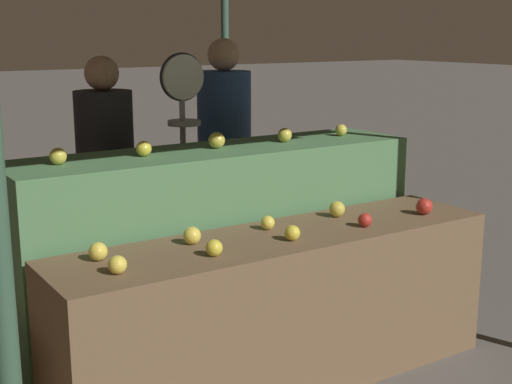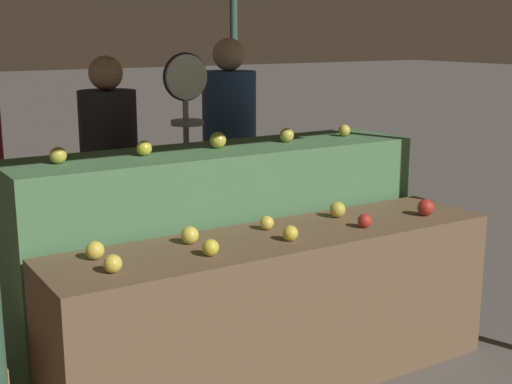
# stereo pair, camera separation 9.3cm
# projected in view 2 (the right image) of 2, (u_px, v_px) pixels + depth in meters

# --- Properties ---
(ground_plane) EXTENTS (60.00, 60.00, 0.00)m
(ground_plane) POSITION_uv_depth(u_px,v_px,m) (278.00, 382.00, 3.61)
(ground_plane) COLOR #59544F
(display_counter_front) EXTENTS (2.30, 0.55, 0.77)m
(display_counter_front) POSITION_uv_depth(u_px,v_px,m) (279.00, 310.00, 3.52)
(display_counter_front) COLOR brown
(display_counter_front) RESTS_ON ground_plane
(display_counter_back) EXTENTS (2.30, 0.55, 1.11)m
(display_counter_back) POSITION_uv_depth(u_px,v_px,m) (220.00, 247.00, 3.98)
(display_counter_back) COLOR #4C7A4C
(display_counter_back) RESTS_ON ground_plane
(apple_front_0) EXTENTS (0.08, 0.08, 0.08)m
(apple_front_0) POSITION_uv_depth(u_px,v_px,m) (113.00, 264.00, 2.90)
(apple_front_0) COLOR yellow
(apple_front_0) RESTS_ON display_counter_front
(apple_front_1) EXTENTS (0.08, 0.08, 0.08)m
(apple_front_1) POSITION_uv_depth(u_px,v_px,m) (211.00, 248.00, 3.11)
(apple_front_1) COLOR gold
(apple_front_1) RESTS_ON display_counter_front
(apple_front_2) EXTENTS (0.07, 0.07, 0.07)m
(apple_front_2) POSITION_uv_depth(u_px,v_px,m) (290.00, 233.00, 3.34)
(apple_front_2) COLOR gold
(apple_front_2) RESTS_ON display_counter_front
(apple_front_3) EXTENTS (0.07, 0.07, 0.07)m
(apple_front_3) POSITION_uv_depth(u_px,v_px,m) (365.00, 221.00, 3.56)
(apple_front_3) COLOR #B72D23
(apple_front_3) RESTS_ON display_counter_front
(apple_front_4) EXTENTS (0.09, 0.09, 0.09)m
(apple_front_4) POSITION_uv_depth(u_px,v_px,m) (426.00, 207.00, 3.79)
(apple_front_4) COLOR #B72D23
(apple_front_4) RESTS_ON display_counter_front
(apple_front_5) EXTENTS (0.08, 0.08, 0.08)m
(apple_front_5) POSITION_uv_depth(u_px,v_px,m) (95.00, 250.00, 3.07)
(apple_front_5) COLOR yellow
(apple_front_5) RESTS_ON display_counter_front
(apple_front_6) EXTENTS (0.08, 0.08, 0.08)m
(apple_front_6) POSITION_uv_depth(u_px,v_px,m) (190.00, 235.00, 3.29)
(apple_front_6) COLOR yellow
(apple_front_6) RESTS_ON display_counter_front
(apple_front_7) EXTENTS (0.07, 0.07, 0.07)m
(apple_front_7) POSITION_uv_depth(u_px,v_px,m) (268.00, 223.00, 3.53)
(apple_front_7) COLOR yellow
(apple_front_7) RESTS_ON display_counter_front
(apple_front_8) EXTENTS (0.09, 0.09, 0.09)m
(apple_front_8) POSITION_uv_depth(u_px,v_px,m) (337.00, 210.00, 3.76)
(apple_front_8) COLOR gold
(apple_front_8) RESTS_ON display_counter_front
(apple_back_0) EXTENTS (0.08, 0.08, 0.08)m
(apple_back_0) POSITION_uv_depth(u_px,v_px,m) (58.00, 155.00, 3.41)
(apple_back_0) COLOR gold
(apple_back_0) RESTS_ON display_counter_back
(apple_back_1) EXTENTS (0.08, 0.08, 0.08)m
(apple_back_1) POSITION_uv_depth(u_px,v_px,m) (144.00, 148.00, 3.62)
(apple_back_1) COLOR gold
(apple_back_1) RESTS_ON display_counter_back
(apple_back_2) EXTENTS (0.09, 0.09, 0.09)m
(apple_back_2) POSITION_uv_depth(u_px,v_px,m) (218.00, 140.00, 3.86)
(apple_back_2) COLOR gold
(apple_back_2) RESTS_ON display_counter_back
(apple_back_3) EXTENTS (0.08, 0.08, 0.08)m
(apple_back_3) POSITION_uv_depth(u_px,v_px,m) (287.00, 135.00, 4.07)
(apple_back_3) COLOR gold
(apple_back_3) RESTS_ON display_counter_back
(apple_back_4) EXTENTS (0.07, 0.07, 0.07)m
(apple_back_4) POSITION_uv_depth(u_px,v_px,m) (344.00, 130.00, 4.30)
(apple_back_4) COLOR gold
(apple_back_4) RESTS_ON display_counter_back
(produce_scale) EXTENTS (0.29, 0.20, 1.61)m
(produce_scale) POSITION_uv_depth(u_px,v_px,m) (187.00, 125.00, 4.35)
(produce_scale) COLOR #99999E
(produce_scale) RESTS_ON ground_plane
(person_vendor_at_scale) EXTENTS (0.45, 0.45, 1.59)m
(person_vendor_at_scale) POSITION_uv_depth(u_px,v_px,m) (110.00, 166.00, 4.43)
(person_vendor_at_scale) COLOR #2D2D38
(person_vendor_at_scale) RESTS_ON ground_plane
(person_customer_right) EXTENTS (0.39, 0.39, 1.69)m
(person_customer_right) POSITION_uv_depth(u_px,v_px,m) (229.00, 143.00, 4.98)
(person_customer_right) COLOR #2D2D38
(person_customer_right) RESTS_ON ground_plane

